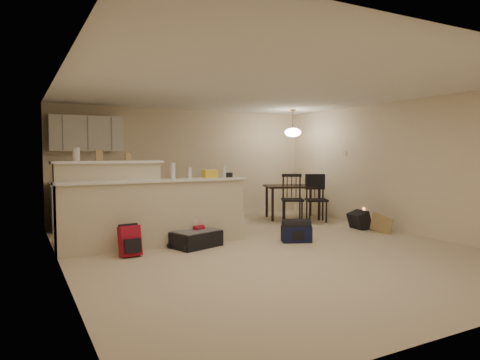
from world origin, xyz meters
TOP-DOWN VIEW (x-y plane):
  - room at (0.00, 0.00)m, footprint 7.00×7.02m
  - breakfast_bar at (-1.76, 0.98)m, footprint 3.08×0.58m
  - upper_cabinets at (-2.20, 3.32)m, footprint 1.40×0.34m
  - kitchen_counter at (-2.00, 3.19)m, footprint 1.80×0.60m
  - thermostat at (2.98, 1.55)m, footprint 0.02×0.12m
  - jar at (-2.67, 1.12)m, footprint 0.10×0.10m
  - cereal_box at (-2.34, 1.12)m, footprint 0.10×0.07m
  - small_box at (-1.90, 1.12)m, footprint 0.08×0.06m
  - bottle_a at (-1.22, 0.90)m, footprint 0.07×0.07m
  - bottle_b at (-0.94, 0.90)m, footprint 0.06×0.06m
  - bag_lump at (-0.58, 0.90)m, footprint 0.22×0.18m
  - pouch at (-0.22, 0.90)m, footprint 0.12×0.10m
  - extra_item_x at (-0.29, 0.90)m, footprint 0.07×0.07m
  - dining_table at (2.14, 2.35)m, footprint 1.44×1.19m
  - pendant_lamp at (2.14, 2.35)m, footprint 0.36×0.36m
  - dining_chair_near at (1.84, 1.92)m, footprint 0.61×0.60m
  - dining_chair_far at (2.34, 1.72)m, footprint 0.59×0.58m
  - suitcase at (-0.95, 0.61)m, footprint 0.86×0.69m
  - red_backpack at (-2.04, 0.49)m, footprint 0.31×0.21m
  - navy_duffel at (0.70, 0.17)m, footprint 0.56×0.44m
  - black_daypack at (2.55, 0.61)m, footprint 0.31×0.41m
  - cardboard_sheet at (2.60, 0.08)m, footprint 0.10×0.44m

SIDE VIEW (x-z plane):
  - suitcase at x=-0.95m, z-range 0.00..0.25m
  - navy_duffel at x=0.70m, z-range 0.00..0.27m
  - black_daypack at x=2.55m, z-range 0.00..0.34m
  - cardboard_sheet at x=2.60m, z-range 0.00..0.34m
  - red_backpack at x=-2.04m, z-range 0.00..0.45m
  - kitchen_counter at x=-2.00m, z-range 0.00..0.90m
  - dining_chair_far at x=2.34m, z-range 0.00..1.02m
  - dining_chair_near at x=1.84m, z-range 0.00..1.05m
  - breakfast_bar at x=-1.76m, z-range -0.09..1.30m
  - dining_table at x=2.14m, z-range 0.29..1.06m
  - pouch at x=-0.22m, z-range 1.09..1.17m
  - bag_lump at x=-0.58m, z-range 1.09..1.23m
  - bottle_b at x=-0.94m, z-range 1.09..1.27m
  - extra_item_x at x=-0.29m, z-range 1.09..1.30m
  - bottle_a at x=-1.22m, z-range 1.09..1.35m
  - room at x=0.00m, z-range 0.00..2.50m
  - small_box at x=-1.90m, z-range 1.39..1.51m
  - cereal_box at x=-2.34m, z-range 1.39..1.55m
  - jar at x=-2.67m, z-range 1.39..1.59m
  - thermostat at x=2.98m, z-range 1.44..1.56m
  - upper_cabinets at x=-2.20m, z-range 1.55..2.25m
  - pendant_lamp at x=2.14m, z-range 1.68..2.30m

